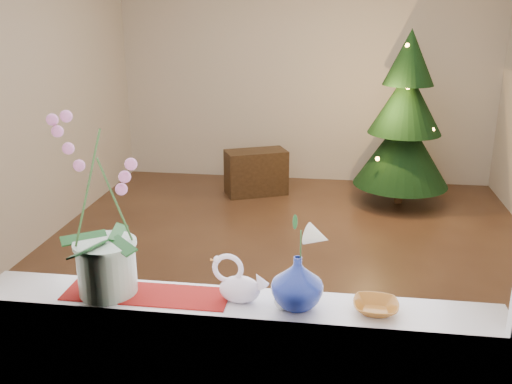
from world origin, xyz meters
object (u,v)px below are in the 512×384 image
side_table (256,172)px  paperweight (283,301)px  amber_dish (376,308)px  orchid_pot (101,207)px  xmas_tree (405,119)px  swan (240,279)px  blue_vase (297,278)px

side_table → paperweight: bearing=-104.8°
amber_dish → side_table: amber_dish is taller
orchid_pot → amber_dish: orchid_pot is taller
amber_dish → paperweight: bearing=-176.0°
paperweight → xmas_tree: xmas_tree is taller
swan → side_table: (-0.53, 4.17, -0.76)m
orchid_pot → amber_dish: size_ratio=5.04×
swan → orchid_pot: bearing=173.9°
paperweight → side_table: size_ratio=0.10×
blue_vase → swan: bearing=177.0°
amber_dish → xmas_tree: bearing=82.6°
blue_vase → side_table: bearing=100.3°
paperweight → side_table: paperweight is taller
orchid_pot → xmas_tree: size_ratio=0.41×
orchid_pot → blue_vase: orchid_pot is taller
swan → side_table: 4.27m
xmas_tree → orchid_pot: bearing=-112.0°
swan → paperweight: bearing=-18.3°
xmas_tree → swan: bearing=-104.9°
blue_vase → amber_dish: bearing=0.3°
swan → xmas_tree: size_ratio=0.12×
swan → blue_vase: size_ratio=0.92×
xmas_tree → side_table: size_ratio=2.73×
paperweight → amber_dish: paperweight is taller
blue_vase → paperweight: (-0.05, -0.02, -0.09)m
blue_vase → xmas_tree: bearing=78.3°
swan → side_table: size_ratio=0.34×
amber_dish → orchid_pot: bearing=179.9°
side_table → orchid_pot: bearing=-114.9°
amber_dish → xmas_tree: (0.53, 4.09, -0.01)m
swan → amber_dish: (0.55, -0.01, -0.08)m
orchid_pot → blue_vase: 0.84m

